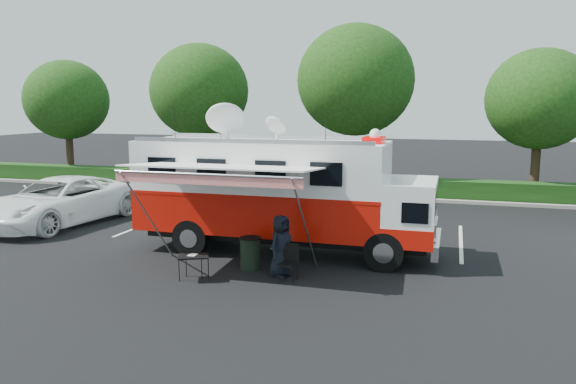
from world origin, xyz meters
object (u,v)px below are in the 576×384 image
Objects in this scene: trash_bin at (250,253)px; command_truck at (281,192)px; folding_table at (193,257)px; white_suv at (60,224)px.

command_truck is at bearing 81.28° from trash_bin.
white_suv is at bearing 149.00° from folding_table.
command_truck reaches higher than folding_table.
folding_table is at bearing -128.40° from trash_bin.
trash_bin is (9.39, -3.56, 0.47)m from white_suv.
command_truck reaches higher than white_suv.
folding_table is 1.04× the size of trash_bin.
command_truck is at bearing 67.35° from folding_table.
white_suv is 6.86× the size of folding_table.
trash_bin is at bearing -13.74° from white_suv.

